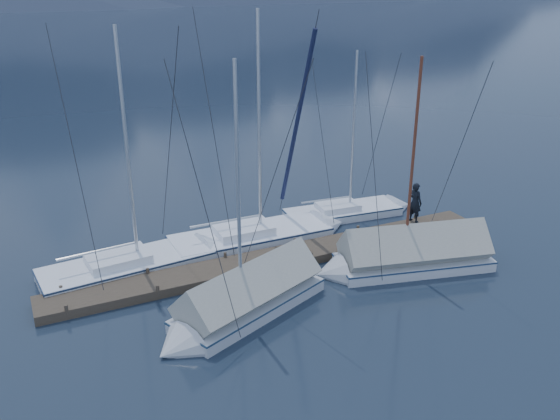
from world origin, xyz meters
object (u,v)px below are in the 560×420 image
object	(u,v)px
sailboat_open_mid	(272,234)
person	(415,202)
sailboat_open_left	(152,261)
sailboat_covered_far	(238,305)
sailboat_open_right	(358,211)
sailboat_covered_near	(401,258)

from	to	relation	value
sailboat_open_mid	person	xyz separation A→B (m)	(6.03, -1.71, 1.05)
sailboat_open_left	sailboat_covered_far	size ratio (longest dim) A/B	1.08
sailboat_open_right	sailboat_open_left	bearing A→B (deg)	-174.03
sailboat_open_mid	sailboat_covered_far	distance (m)	6.24
sailboat_covered_far	person	size ratio (longest dim) A/B	5.12
person	sailboat_open_right	bearing A→B (deg)	9.14
sailboat_covered_near	person	size ratio (longest dim) A/B	4.95
sailboat_open_mid	person	distance (m)	6.36
sailboat_open_left	sailboat_covered_near	world-z (taller)	sailboat_open_left
sailboat_open_right	person	world-z (taller)	sailboat_open_right
sailboat_open_left	sailboat_covered_far	distance (m)	5.11
sailboat_open_left	sailboat_open_right	xyz separation A→B (m)	(10.01, 1.05, -0.03)
sailboat_covered_far	person	xyz separation A→B (m)	(9.61, 3.39, 0.78)
sailboat_covered_near	sailboat_open_left	bearing A→B (deg)	152.96
person	sailboat_covered_far	bearing A→B (deg)	91.41
sailboat_open_mid	sailboat_covered_near	world-z (taller)	sailboat_open_mid
sailboat_open_left	sailboat_open_right	size ratio (longest dim) A/B	1.20
sailboat_open_mid	sailboat_open_right	bearing A→B (deg)	9.13
sailboat_open_left	sailboat_covered_far	xyz separation A→B (m)	(1.67, -4.83, 0.27)
sailboat_open_right	sailboat_covered_far	size ratio (longest dim) A/B	0.90
sailboat_open_left	sailboat_covered_near	distance (m)	9.53
sailboat_open_left	sailboat_covered_far	bearing A→B (deg)	-70.92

